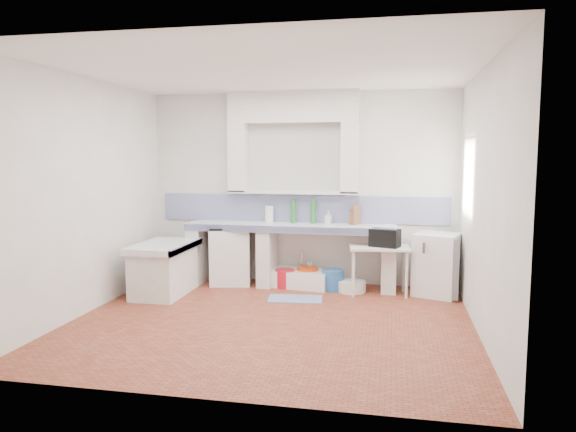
% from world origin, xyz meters
% --- Properties ---
extents(floor, '(4.50, 4.50, 0.00)m').
position_xyz_m(floor, '(0.00, 0.00, 0.00)').
color(floor, brown).
rests_on(floor, ground).
extents(ceiling, '(4.50, 4.50, 0.00)m').
position_xyz_m(ceiling, '(0.00, 0.00, 2.80)').
color(ceiling, white).
rests_on(ceiling, ground).
extents(wall_back, '(4.50, 0.00, 4.50)m').
position_xyz_m(wall_back, '(0.00, 2.00, 1.40)').
color(wall_back, white).
rests_on(wall_back, ground).
extents(wall_front, '(4.50, 0.00, 4.50)m').
position_xyz_m(wall_front, '(0.00, -2.00, 1.40)').
color(wall_front, white).
rests_on(wall_front, ground).
extents(wall_left, '(0.00, 4.50, 4.50)m').
position_xyz_m(wall_left, '(-2.25, 0.00, 1.40)').
color(wall_left, white).
rests_on(wall_left, ground).
extents(wall_right, '(0.00, 4.50, 4.50)m').
position_xyz_m(wall_right, '(2.25, 0.00, 1.40)').
color(wall_right, white).
rests_on(wall_right, ground).
extents(alcove_mass, '(1.90, 0.25, 0.45)m').
position_xyz_m(alcove_mass, '(-0.10, 1.88, 2.58)').
color(alcove_mass, white).
rests_on(alcove_mass, ground).
extents(window_frame, '(0.35, 0.86, 1.06)m').
position_xyz_m(window_frame, '(2.42, 1.20, 1.60)').
color(window_frame, '#382311').
rests_on(window_frame, ground).
extents(lace_valance, '(0.01, 0.84, 0.24)m').
position_xyz_m(lace_valance, '(2.28, 1.20, 1.98)').
color(lace_valance, white).
rests_on(lace_valance, ground).
extents(counter_slab, '(3.00, 0.60, 0.08)m').
position_xyz_m(counter_slab, '(-0.10, 1.70, 0.86)').
color(counter_slab, white).
rests_on(counter_slab, ground).
extents(counter_lip, '(3.00, 0.04, 0.10)m').
position_xyz_m(counter_lip, '(-0.10, 1.42, 0.86)').
color(counter_lip, navy).
rests_on(counter_lip, ground).
extents(counter_pier_left, '(0.20, 0.55, 0.82)m').
position_xyz_m(counter_pier_left, '(-1.50, 1.70, 0.41)').
color(counter_pier_left, white).
rests_on(counter_pier_left, ground).
extents(counter_pier_mid, '(0.20, 0.55, 0.82)m').
position_xyz_m(counter_pier_mid, '(-0.45, 1.70, 0.41)').
color(counter_pier_mid, white).
rests_on(counter_pier_mid, ground).
extents(counter_pier_right, '(0.20, 0.55, 0.82)m').
position_xyz_m(counter_pier_right, '(1.30, 1.70, 0.41)').
color(counter_pier_right, white).
rests_on(counter_pier_right, ground).
extents(peninsula_top, '(0.70, 1.10, 0.08)m').
position_xyz_m(peninsula_top, '(-1.70, 0.90, 0.66)').
color(peninsula_top, white).
rests_on(peninsula_top, ground).
extents(peninsula_base, '(0.60, 1.00, 0.62)m').
position_xyz_m(peninsula_base, '(-1.70, 0.90, 0.31)').
color(peninsula_base, white).
rests_on(peninsula_base, ground).
extents(peninsula_lip, '(0.04, 1.10, 0.10)m').
position_xyz_m(peninsula_lip, '(-1.37, 0.90, 0.66)').
color(peninsula_lip, navy).
rests_on(peninsula_lip, ground).
extents(backsplash, '(4.27, 0.03, 0.40)m').
position_xyz_m(backsplash, '(0.00, 1.99, 1.10)').
color(backsplash, navy).
rests_on(backsplash, ground).
extents(stove, '(0.68, 0.66, 0.82)m').
position_xyz_m(stove, '(-0.99, 1.68, 0.41)').
color(stove, white).
rests_on(stove, ground).
extents(sink, '(0.95, 0.62, 0.21)m').
position_xyz_m(sink, '(0.04, 1.68, 0.11)').
color(sink, white).
rests_on(sink, ground).
extents(side_table, '(0.84, 0.52, 0.04)m').
position_xyz_m(side_table, '(1.17, 1.46, 0.33)').
color(side_table, white).
rests_on(side_table, ground).
extents(fridge, '(0.70, 0.70, 0.84)m').
position_xyz_m(fridge, '(1.94, 1.57, 0.42)').
color(fridge, white).
rests_on(fridge, ground).
extents(bucket_red, '(0.34, 0.34, 0.26)m').
position_xyz_m(bucket_red, '(-0.17, 1.59, 0.13)').
color(bucket_red, red).
rests_on(bucket_red, ground).
extents(bucket_orange, '(0.34, 0.34, 0.28)m').
position_xyz_m(bucket_orange, '(0.15, 1.69, 0.14)').
color(bucket_orange, '#D83F0A').
rests_on(bucket_orange, ground).
extents(bucket_blue, '(0.33, 0.33, 0.29)m').
position_xyz_m(bucket_blue, '(0.53, 1.57, 0.14)').
color(bucket_blue, '#2B64AA').
rests_on(bucket_blue, ground).
extents(basin_white, '(0.43, 0.43, 0.15)m').
position_xyz_m(basin_white, '(0.80, 1.53, 0.08)').
color(basin_white, white).
rests_on(basin_white, ground).
extents(water_bottle_a, '(0.09, 0.09, 0.27)m').
position_xyz_m(water_bottle_a, '(0.04, 1.85, 0.13)').
color(water_bottle_a, silver).
rests_on(water_bottle_a, ground).
extents(water_bottle_b, '(0.10, 0.10, 0.33)m').
position_xyz_m(water_bottle_b, '(0.16, 1.85, 0.16)').
color(water_bottle_b, silver).
rests_on(water_bottle_b, ground).
extents(black_bag, '(0.44, 0.33, 0.24)m').
position_xyz_m(black_bag, '(1.24, 1.43, 0.78)').
color(black_bag, black).
rests_on(black_bag, side_table).
extents(green_bottle_a, '(0.08, 0.08, 0.35)m').
position_xyz_m(green_bottle_a, '(-0.09, 1.85, 1.07)').
color(green_bottle_a, '#2C6C2C').
rests_on(green_bottle_a, counter_slab).
extents(green_bottle_b, '(0.09, 0.09, 0.35)m').
position_xyz_m(green_bottle_b, '(0.20, 1.85, 1.08)').
color(green_bottle_b, '#2C6C2C').
rests_on(green_bottle_b, counter_slab).
extents(knife_block, '(0.10, 0.08, 0.20)m').
position_xyz_m(knife_block, '(0.77, 1.85, 1.00)').
color(knife_block, '#935F3A').
rests_on(knife_block, counter_slab).
extents(cutting_board, '(0.10, 0.20, 0.28)m').
position_xyz_m(cutting_board, '(0.84, 1.85, 1.04)').
color(cutting_board, '#935F3A').
rests_on(cutting_board, counter_slab).
extents(paper_towel, '(0.16, 0.16, 0.24)m').
position_xyz_m(paper_towel, '(-0.45, 1.85, 1.02)').
color(paper_towel, white).
rests_on(paper_towel, counter_slab).
extents(soap_bottle, '(0.09, 0.10, 0.18)m').
position_xyz_m(soap_bottle, '(0.42, 1.85, 0.99)').
color(soap_bottle, white).
rests_on(soap_bottle, counter_slab).
extents(rug, '(0.75, 0.48, 0.01)m').
position_xyz_m(rug, '(0.10, 0.98, 0.01)').
color(rug, navy).
rests_on(rug, ground).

